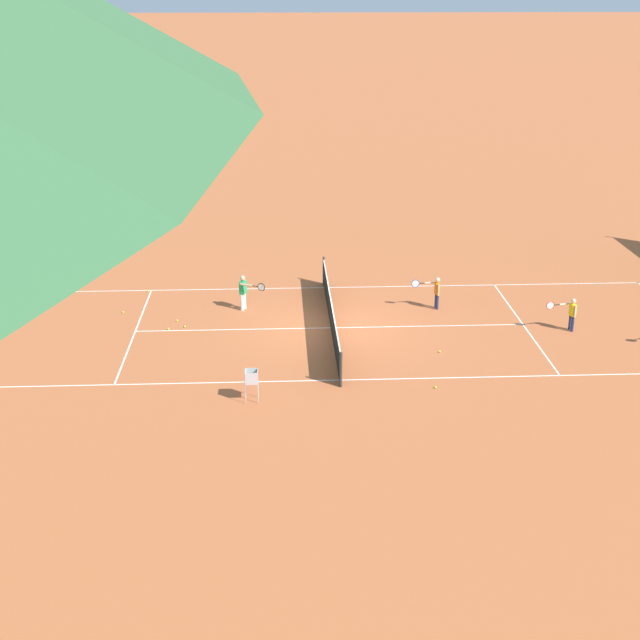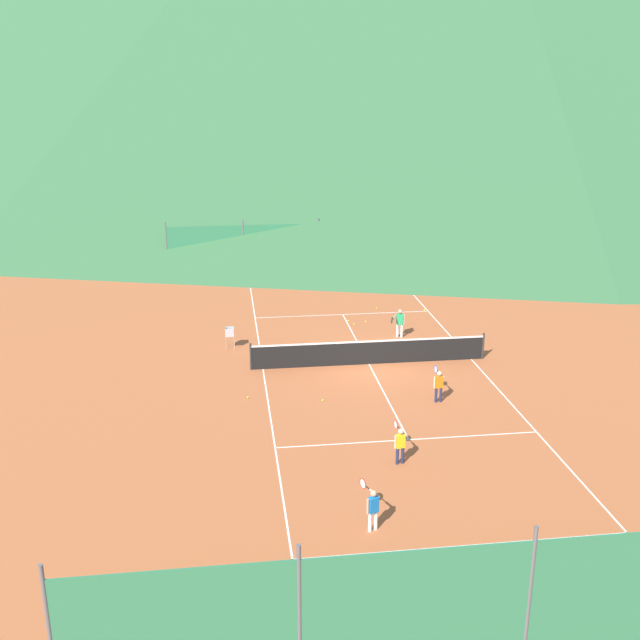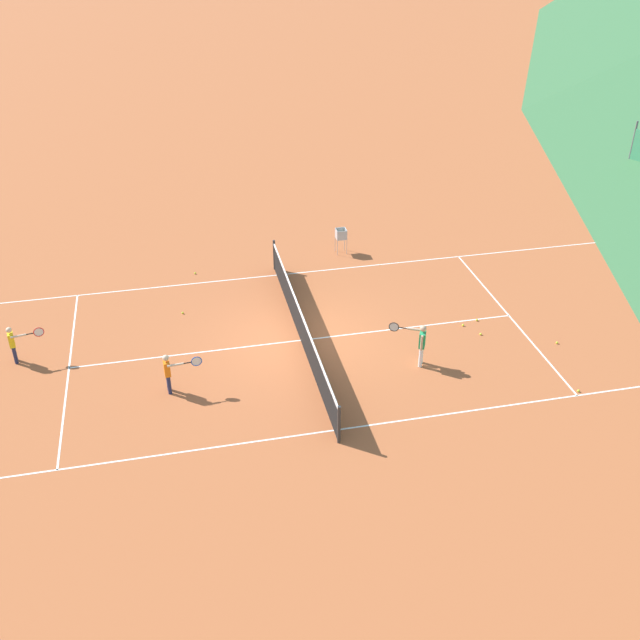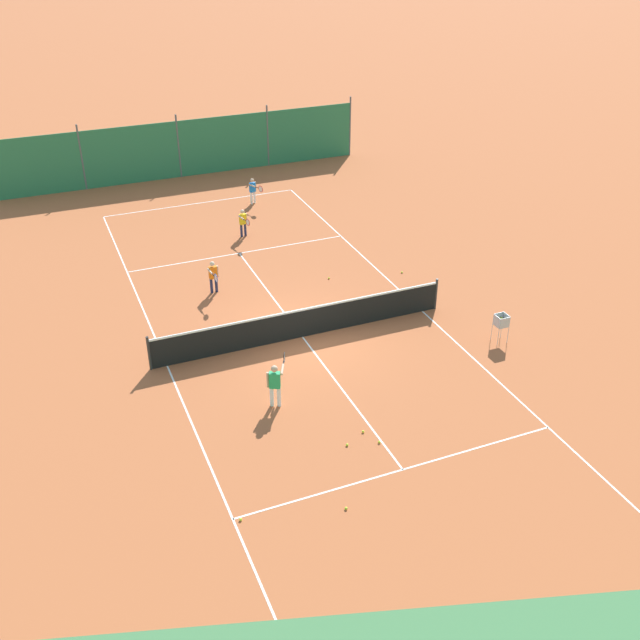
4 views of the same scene
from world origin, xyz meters
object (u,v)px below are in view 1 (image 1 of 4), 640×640
at_px(player_near_baseline, 436,290).
at_px(player_near_service, 244,290).
at_px(tennis_ball_far_corner, 123,312).
at_px(tennis_ball_mid_court, 440,352).
at_px(ball_hopper, 251,379).
at_px(tennis_ball_by_net_left, 28,286).
at_px(tennis_ball_by_net_right, 435,387).
at_px(player_far_baseline, 571,312).
at_px(tennis_ball_near_corner, 177,320).
at_px(tennis_net, 331,314).
at_px(tennis_ball_alley_left, 148,291).
at_px(tennis_ball_service_box, 185,327).
at_px(tennis_ball_alley_right, 168,329).

bearing_deg(player_near_baseline, player_near_service, 88.37).
bearing_deg(tennis_ball_far_corner, tennis_ball_mid_court, -111.16).
height_order(player_near_baseline, ball_hopper, player_near_baseline).
bearing_deg(tennis_ball_by_net_left, tennis_ball_by_net_right, -124.63).
bearing_deg(player_near_service, tennis_ball_by_net_right, -140.13).
bearing_deg(player_far_baseline, tennis_ball_near_corner, 83.54).
bearing_deg(tennis_ball_by_net_right, player_near_service, 39.87).
relative_size(player_near_baseline, player_far_baseline, 1.03).
distance_m(tennis_net, tennis_ball_alley_left, 7.63).
relative_size(tennis_net, tennis_ball_service_box, 139.09).
height_order(player_near_baseline, tennis_ball_alley_right, player_near_baseline).
relative_size(player_far_baseline, tennis_ball_alley_left, 16.68).
bearing_deg(tennis_ball_by_net_left, player_far_baseline, -105.76).
bearing_deg(player_far_baseline, tennis_ball_alley_left, 72.23).
distance_m(tennis_net, tennis_ball_service_box, 4.85).
relative_size(player_far_baseline, ball_hopper, 1.24).
height_order(tennis_ball_mid_court, tennis_ball_alley_right, same).
bearing_deg(player_far_baseline, tennis_ball_by_net_left, 74.24).
bearing_deg(tennis_ball_service_box, player_near_service, -50.31).
distance_m(player_near_baseline, tennis_ball_alley_left, 10.51).
bearing_deg(player_far_baseline, tennis_ball_mid_court, 109.66).
xyz_separation_m(tennis_ball_near_corner, tennis_ball_alley_right, (-0.76, 0.20, 0.00)).
bearing_deg(tennis_ball_alley_right, tennis_ball_alley_left, 16.82).
distance_m(player_far_baseline, ball_hopper, 11.26).
bearing_deg(player_near_service, tennis_ball_by_net_left, 70.88).
height_order(tennis_ball_by_net_right, tennis_ball_far_corner, same).
distance_m(tennis_ball_near_corner, tennis_ball_by_net_right, 9.59).
height_order(player_near_service, tennis_ball_mid_court, player_near_service).
bearing_deg(tennis_ball_far_corner, tennis_net, -103.86).
xyz_separation_m(tennis_ball_far_corner, ball_hopper, (-7.05, -4.59, 0.63)).
relative_size(tennis_ball_mid_court, tennis_ball_alley_right, 1.00).
relative_size(tennis_ball_near_corner, tennis_ball_by_net_right, 1.00).
relative_size(player_near_service, tennis_ball_by_net_left, 18.77).
height_order(player_far_baseline, tennis_ball_near_corner, player_far_baseline).
distance_m(tennis_ball_near_corner, ball_hopper, 6.73).
bearing_deg(tennis_net, tennis_ball_service_box, 86.79).
distance_m(tennis_ball_near_corner, tennis_ball_mid_court, 8.90).
relative_size(player_near_service, tennis_ball_by_net_right, 18.77).
bearing_deg(player_far_baseline, player_near_service, 76.89).
relative_size(player_near_service, player_far_baseline, 1.13).
xyz_separation_m(tennis_ball_by_net_left, tennis_ball_alley_right, (-4.62, -5.72, 0.00)).
distance_m(tennis_ball_alley_left, tennis_ball_mid_court, 11.53).
bearing_deg(player_far_baseline, tennis_ball_far_corner, 80.96).
bearing_deg(player_far_baseline, player_near_baseline, 60.36).
distance_m(player_near_service, tennis_ball_by_net_left, 8.67).
distance_m(player_near_service, tennis_ball_mid_court, 7.39).
bearing_deg(tennis_net, tennis_ball_alley_right, 89.15).
relative_size(player_near_service, tennis_ball_alley_left, 18.77).
bearing_deg(tennis_ball_near_corner, tennis_ball_mid_court, -110.26).
bearing_deg(tennis_ball_alley_left, tennis_ball_alley_right, -163.18).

